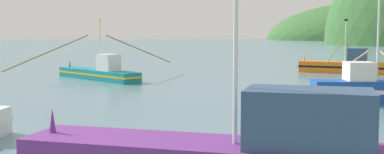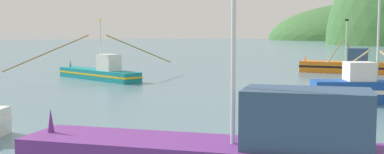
% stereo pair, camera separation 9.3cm
% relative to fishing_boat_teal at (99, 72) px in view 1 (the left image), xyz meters
% --- Properties ---
extents(fishing_boat_teal, '(14.83, 10.04, 5.47)m').
position_rel_fishing_boat_teal_xyz_m(fishing_boat_teal, '(0.00, 0.00, 0.00)').
color(fishing_boat_teal, '#147F84').
rests_on(fishing_boat_teal, ground).
extents(fishing_boat_blue, '(7.63, 12.62, 7.11)m').
position_rel_fishing_boat_teal_xyz_m(fishing_boat_blue, '(16.27, -17.98, 0.20)').
color(fishing_boat_blue, '#19479E').
rests_on(fishing_boat_blue, ground).
extents(fishing_boat_orange, '(9.90, 12.98, 5.65)m').
position_rel_fishing_boat_teal_xyz_m(fishing_boat_orange, '(25.39, 2.49, 0.16)').
color(fishing_boat_orange, orange).
rests_on(fishing_boat_orange, ground).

